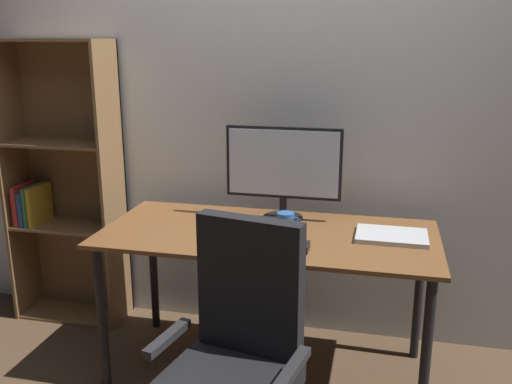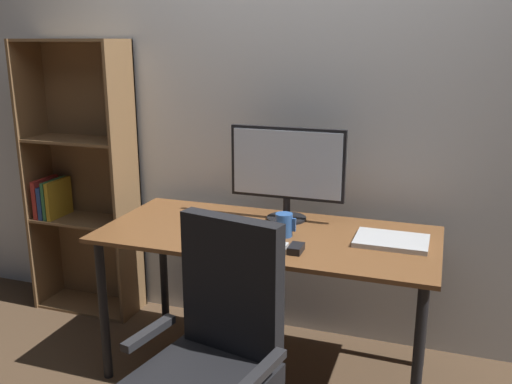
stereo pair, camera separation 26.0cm
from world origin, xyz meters
name	(u,v)px [view 1 (the left image)]	position (x,y,z in m)	size (l,w,h in m)	color
ground_plane	(267,370)	(0.00, 0.00, 0.00)	(12.00, 12.00, 0.00)	#4C3826
back_wall	(289,101)	(0.00, 0.53, 1.30)	(6.40, 0.10, 2.60)	silver
desk	(268,249)	(0.00, 0.00, 0.66)	(1.58, 0.72, 0.74)	brown
monitor	(283,167)	(0.03, 0.22, 1.01)	(0.58, 0.20, 0.47)	black
keyboard	(259,245)	(0.00, -0.20, 0.75)	(0.29, 0.11, 0.02)	#B7BABC
mouse	(302,247)	(0.19, -0.20, 0.76)	(0.06, 0.10, 0.03)	black
coffee_mug	(286,224)	(0.09, -0.02, 0.79)	(0.10, 0.08, 0.11)	#285193
laptop	(392,236)	(0.57, 0.05, 0.75)	(0.32, 0.23, 0.02)	#B7BABC
office_chair	(234,375)	(0.04, -0.75, 0.46)	(0.56, 0.55, 1.01)	#232326
bookshelf	(64,186)	(-1.29, 0.36, 0.80)	(0.64, 0.28, 1.62)	brown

